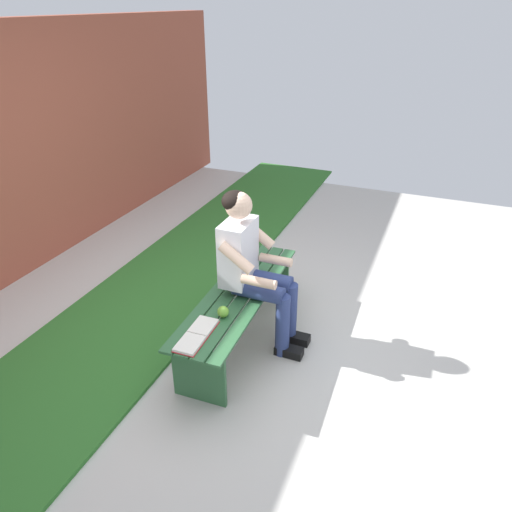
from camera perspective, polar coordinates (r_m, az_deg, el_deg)
ground_plane at (r=3.11m, az=8.22°, el=-25.21°), size 10.00×7.00×0.04m
grass_strip at (r=4.42m, az=-13.78°, el=-6.48°), size 9.00×1.22×0.03m
bench_near at (r=3.80m, az=-2.11°, el=-5.74°), size 1.67×0.49×0.46m
person_seated at (r=3.63m, az=-0.35°, el=-0.99°), size 0.50×0.69×1.26m
apple at (r=3.45m, az=-3.93°, el=-6.61°), size 0.08×0.08×0.08m
book_open at (r=3.30m, az=-7.05°, el=-9.30°), size 0.42×0.17×0.02m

